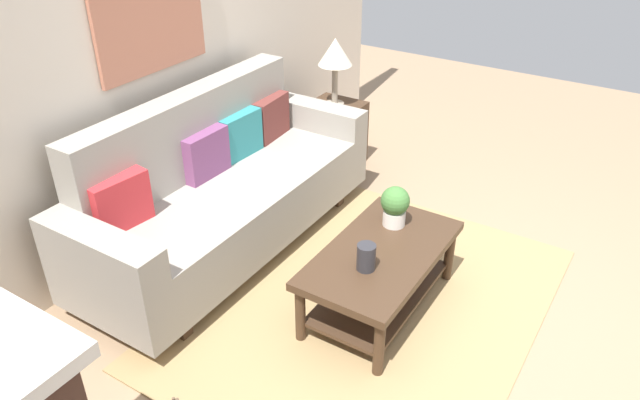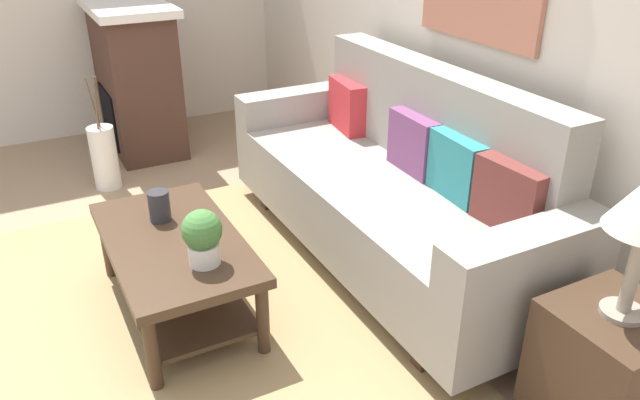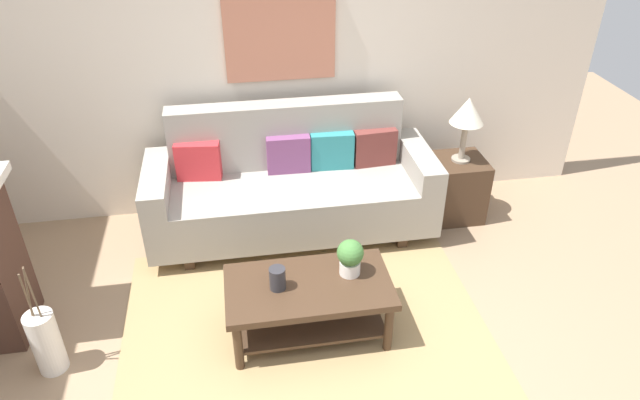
{
  "view_description": "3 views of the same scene",
  "coord_description": "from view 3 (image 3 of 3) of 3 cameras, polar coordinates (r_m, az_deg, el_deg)",
  "views": [
    {
      "loc": [
        -2.62,
        -0.8,
        2.5
      ],
      "look_at": [
        0.04,
        0.88,
        0.62
      ],
      "focal_mm": 34.08,
      "sensor_mm": 36.0,
      "label": 1
    },
    {
      "loc": [
        2.62,
        -0.13,
        1.93
      ],
      "look_at": [
        0.11,
        1.19,
        0.5
      ],
      "focal_mm": 34.75,
      "sensor_mm": 36.0,
      "label": 2
    },
    {
      "loc": [
        -0.38,
        -2.43,
        2.93
      ],
      "look_at": [
        0.22,
        1.15,
        0.62
      ],
      "focal_mm": 32.35,
      "sensor_mm": 36.0,
      "label": 3
    }
  ],
  "objects": [
    {
      "name": "tabletop_vase",
      "position": [
        3.76,
        -4.23,
        -7.75
      ],
      "size": [
        0.11,
        0.11,
        0.16
      ],
      "primitive_type": "cylinder",
      "color": "#2D2D33",
      "rests_on": "coffee_table"
    },
    {
      "name": "ground_plane",
      "position": [
        3.83,
        -0.36,
        -17.49
      ],
      "size": [
        9.75,
        9.75,
        0.0
      ],
      "primitive_type": "plane",
      "color": "#9E7F60"
    },
    {
      "name": "throw_pillow_maroon",
      "position": [
        4.94,
        5.44,
        5.22
      ],
      "size": [
        0.37,
        0.15,
        0.32
      ],
      "primitive_type": "cube",
      "rotation": [
        0.0,
        0.0,
        0.07
      ],
      "color": "brown",
      "rests_on": "couch"
    },
    {
      "name": "area_rug",
      "position": [
        4.16,
        -1.49,
        -12.22
      ],
      "size": [
        2.51,
        1.93,
        0.01
      ],
      "primitive_type": "cube",
      "color": "#A38456",
      "rests_on": "ground_plane"
    },
    {
      "name": "throw_pillow_plum",
      "position": [
        4.81,
        -3.15,
        4.57
      ],
      "size": [
        0.36,
        0.13,
        0.32
      ],
      "primitive_type": "cube",
      "rotation": [
        0.0,
        0.0,
        -0.02
      ],
      "color": "#7A4270",
      "rests_on": "couch"
    },
    {
      "name": "couch",
      "position": [
        4.83,
        -2.88,
        1.27
      ],
      "size": [
        2.35,
        0.84,
        1.08
      ],
      "color": "gray",
      "rests_on": "ground_plane"
    },
    {
      "name": "table_lamp",
      "position": [
        4.92,
        14.39,
        8.3
      ],
      "size": [
        0.28,
        0.28,
        0.57
      ],
      "color": "gray",
      "rests_on": "side_table"
    },
    {
      "name": "framed_painting",
      "position": [
        4.78,
        -3.99,
        16.17
      ],
      "size": [
        0.89,
        0.03,
        0.78
      ],
      "primitive_type": "cube",
      "color": "#B77056"
    },
    {
      "name": "wall_back",
      "position": [
        4.92,
        -4.67,
        13.65
      ],
      "size": [
        5.75,
        0.1,
        2.7
      ],
      "primitive_type": "cube",
      "color": "beige",
      "rests_on": "ground_plane"
    },
    {
      "name": "coffee_table",
      "position": [
        3.9,
        -1.12,
        -9.59
      ],
      "size": [
        1.1,
        0.6,
        0.43
      ],
      "color": "#422D1E",
      "rests_on": "ground_plane"
    },
    {
      "name": "throw_pillow_crimson",
      "position": [
        4.8,
        -11.95,
        3.79
      ],
      "size": [
        0.37,
        0.16,
        0.32
      ],
      "primitive_type": "cube",
      "rotation": [
        0.0,
        0.0,
        -0.12
      ],
      "color": "red",
      "rests_on": "couch"
    },
    {
      "name": "floor_vase",
      "position": [
        4.11,
        -25.44,
        -12.6
      ],
      "size": [
        0.18,
        0.18,
        0.45
      ],
      "primitive_type": "cylinder",
      "color": "white",
      "rests_on": "ground_plane"
    },
    {
      "name": "side_table",
      "position": [
        5.25,
        13.34,
        1.18
      ],
      "size": [
        0.44,
        0.44,
        0.56
      ],
      "primitive_type": "cube",
      "color": "#422D1E",
      "rests_on": "ground_plane"
    },
    {
      "name": "potted_plant_tabletop",
      "position": [
        3.83,
        3.01,
        -5.59
      ],
      "size": [
        0.18,
        0.18,
        0.26
      ],
      "color": "white",
      "rests_on": "coffee_table"
    },
    {
      "name": "floor_vase_branch_a",
      "position": [
        3.85,
        -26.57,
        -8.25
      ],
      "size": [
        0.03,
        0.04,
        0.36
      ],
      "primitive_type": "cylinder",
      "rotation": [
        -0.07,
        -0.05,
        0.0
      ],
      "color": "brown",
      "rests_on": "floor_vase"
    },
    {
      "name": "floor_vase_branch_c",
      "position": [
        3.85,
        -27.05,
        -8.44
      ],
      "size": [
        0.03,
        0.05,
        0.36
      ],
      "primitive_type": "cylinder",
      "rotation": [
        0.12,
        0.05,
        0.0
      ],
      "color": "brown",
      "rests_on": "floor_vase"
    },
    {
      "name": "throw_pillow_teal",
      "position": [
        4.86,
        1.2,
        4.91
      ],
      "size": [
        0.37,
        0.14,
        0.32
      ],
      "primitive_type": "cube",
      "rotation": [
        0.0,
        0.0,
        -0.05
      ],
      "color": "teal",
      "rests_on": "couch"
    },
    {
      "name": "floor_vase_branch_b",
      "position": [
        3.87,
        -26.94,
        -8.1
      ],
      "size": [
        0.05,
        0.03,
        0.36
      ],
      "primitive_type": "cylinder",
      "rotation": [
        -0.05,
        0.1,
        0.0
      ],
      "color": "brown",
      "rests_on": "floor_vase"
    }
  ]
}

